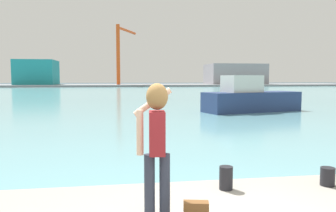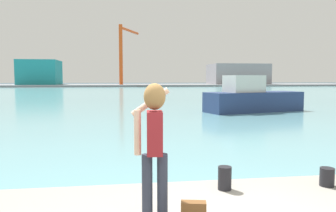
{
  "view_description": "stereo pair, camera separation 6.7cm",
  "coord_description": "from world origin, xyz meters",
  "px_view_note": "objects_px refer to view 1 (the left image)",
  "views": [
    {
      "loc": [
        -1.05,
        -3.53,
        2.3
      ],
      "look_at": [
        0.12,
        4.17,
        1.64
      ],
      "focal_mm": 35.27,
      "sensor_mm": 36.0,
      "label": 1
    },
    {
      "loc": [
        -0.99,
        -3.54,
        2.3
      ],
      "look_at": [
        0.12,
        4.17,
        1.64
      ],
      "focal_mm": 35.27,
      "sensor_mm": 36.0,
      "label": 2
    }
  ],
  "objects_px": {
    "harbor_bollard": "(226,178)",
    "harbor_bollard_2": "(328,177)",
    "person_photographer": "(156,135)",
    "warehouse_right": "(235,74)",
    "handbag": "(196,211)",
    "warehouse_left": "(37,72)",
    "port_crane": "(121,48)",
    "boat_moored": "(250,98)"
  },
  "relations": [
    {
      "from": "harbor_bollard_2",
      "to": "boat_moored",
      "type": "distance_m",
      "value": 17.32
    },
    {
      "from": "handbag",
      "to": "harbor_bollard",
      "type": "bearing_deg",
      "value": 54.6
    },
    {
      "from": "person_photographer",
      "to": "port_crane",
      "type": "distance_m",
      "value": 89.7
    },
    {
      "from": "harbor_bollard_2",
      "to": "handbag",
      "type": "bearing_deg",
      "value": -158.46
    },
    {
      "from": "handbag",
      "to": "harbor_bollard_2",
      "type": "relative_size",
      "value": 1.04
    },
    {
      "from": "handbag",
      "to": "warehouse_left",
      "type": "xyz_separation_m",
      "value": [
        -22.87,
        91.41,
        3.25
      ]
    },
    {
      "from": "warehouse_left",
      "to": "port_crane",
      "type": "bearing_deg",
      "value": -4.91
    },
    {
      "from": "handbag",
      "to": "harbor_bollard_2",
      "type": "bearing_deg",
      "value": 21.54
    },
    {
      "from": "harbor_bollard_2",
      "to": "warehouse_right",
      "type": "distance_m",
      "value": 96.98
    },
    {
      "from": "harbor_bollard_2",
      "to": "port_crane",
      "type": "xyz_separation_m",
      "value": [
        -2.5,
        88.45,
        10.11
      ]
    },
    {
      "from": "handbag",
      "to": "boat_moored",
      "type": "xyz_separation_m",
      "value": [
        7.98,
        17.41,
        0.3
      ]
    },
    {
      "from": "warehouse_left",
      "to": "port_crane",
      "type": "xyz_separation_m",
      "value": [
        22.88,
        -1.97,
        6.89
      ]
    },
    {
      "from": "warehouse_right",
      "to": "handbag",
      "type": "bearing_deg",
      "value": -110.36
    },
    {
      "from": "boat_moored",
      "to": "harbor_bollard_2",
      "type": "bearing_deg",
      "value": -123.78
    },
    {
      "from": "harbor_bollard",
      "to": "port_crane",
      "type": "xyz_separation_m",
      "value": [
        -0.75,
        88.38,
        10.07
      ]
    },
    {
      "from": "harbor_bollard_2",
      "to": "warehouse_left",
      "type": "distance_m",
      "value": 93.97
    },
    {
      "from": "harbor_bollard",
      "to": "handbag",
      "type": "bearing_deg",
      "value": -125.4
    },
    {
      "from": "warehouse_right",
      "to": "port_crane",
      "type": "bearing_deg",
      "value": -174.82
    },
    {
      "from": "harbor_bollard",
      "to": "port_crane",
      "type": "height_order",
      "value": "port_crane"
    },
    {
      "from": "boat_moored",
      "to": "port_crane",
      "type": "relative_size",
      "value": 0.44
    },
    {
      "from": "harbor_bollard_2",
      "to": "boat_moored",
      "type": "xyz_separation_m",
      "value": [
        5.48,
        16.42,
        0.26
      ]
    },
    {
      "from": "harbor_bollard_2",
      "to": "warehouse_right",
      "type": "bearing_deg",
      "value": 70.83
    },
    {
      "from": "person_photographer",
      "to": "handbag",
      "type": "xyz_separation_m",
      "value": [
        0.48,
        -0.22,
        -0.95
      ]
    },
    {
      "from": "person_photographer",
      "to": "boat_moored",
      "type": "distance_m",
      "value": 19.18
    },
    {
      "from": "harbor_bollard",
      "to": "boat_moored",
      "type": "bearing_deg",
      "value": 66.15
    },
    {
      "from": "handbag",
      "to": "port_crane",
      "type": "relative_size",
      "value": 0.02
    },
    {
      "from": "harbor_bollard",
      "to": "warehouse_right",
      "type": "height_order",
      "value": "warehouse_right"
    },
    {
      "from": "harbor_bollard_2",
      "to": "boat_moored",
      "type": "bearing_deg",
      "value": 71.56
    },
    {
      "from": "harbor_bollard",
      "to": "boat_moored",
      "type": "relative_size",
      "value": 0.05
    },
    {
      "from": "person_photographer",
      "to": "harbor_bollard_2",
      "type": "height_order",
      "value": "person_photographer"
    },
    {
      "from": "person_photographer",
      "to": "harbor_bollard",
      "type": "relative_size",
      "value": 4.6
    },
    {
      "from": "harbor_bollard",
      "to": "warehouse_left",
      "type": "bearing_deg",
      "value": 104.65
    },
    {
      "from": "person_photographer",
      "to": "warehouse_right",
      "type": "bearing_deg",
      "value": -16.27
    },
    {
      "from": "harbor_bollard_2",
      "to": "warehouse_left",
      "type": "relative_size",
      "value": 0.03
    },
    {
      "from": "person_photographer",
      "to": "port_crane",
      "type": "xyz_separation_m",
      "value": [
        0.49,
        89.22,
        9.19
      ]
    },
    {
      "from": "warehouse_right",
      "to": "port_crane",
      "type": "relative_size",
      "value": 1.03
    },
    {
      "from": "warehouse_left",
      "to": "port_crane",
      "type": "relative_size",
      "value": 0.67
    },
    {
      "from": "harbor_bollard",
      "to": "boat_moored",
      "type": "height_order",
      "value": "boat_moored"
    },
    {
      "from": "harbor_bollard",
      "to": "port_crane",
      "type": "bearing_deg",
      "value": 90.48
    },
    {
      "from": "handbag",
      "to": "harbor_bollard",
      "type": "xyz_separation_m",
      "value": [
        0.75,
        1.06,
        0.07
      ]
    },
    {
      "from": "warehouse_left",
      "to": "port_crane",
      "type": "height_order",
      "value": "port_crane"
    },
    {
      "from": "harbor_bollard",
      "to": "harbor_bollard_2",
      "type": "bearing_deg",
      "value": -2.3
    }
  ]
}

